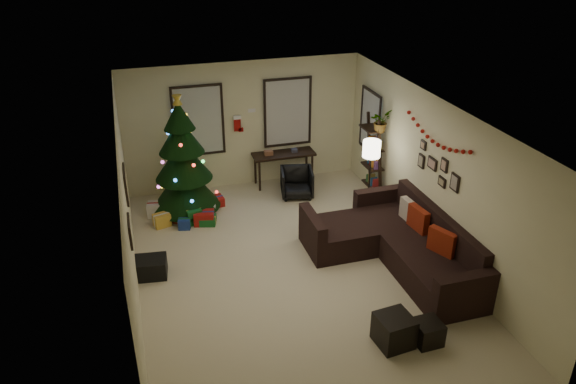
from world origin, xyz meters
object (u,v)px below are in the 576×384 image
object	(u,v)px
christmas_tree	(183,164)
bookshelf	(373,161)
sofa	(398,244)
desk	(284,157)
desk_chair	(297,183)

from	to	relation	value
christmas_tree	bookshelf	size ratio (longest dim) A/B	1.35
sofa	christmas_tree	bearing A→B (deg)	139.19
desk	christmas_tree	bearing A→B (deg)	-163.12
christmas_tree	desk_chair	bearing A→B (deg)	0.49
christmas_tree	sofa	bearing A→B (deg)	-40.81
sofa	desk_chair	bearing A→B (deg)	108.12
desk	bookshelf	distance (m)	1.99
christmas_tree	bookshelf	bearing A→B (deg)	-9.26
desk	bookshelf	bearing A→B (deg)	-40.18
desk	sofa	bearing A→B (deg)	-73.65
desk_chair	bookshelf	distance (m)	1.65
christmas_tree	desk_chair	xyz separation A→B (m)	(2.30, 0.02, -0.72)
desk	bookshelf	world-z (taller)	bookshelf
desk_chair	desk	bearing A→B (deg)	110.30
sofa	desk_chair	xyz separation A→B (m)	(-0.92, 2.80, -0.00)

